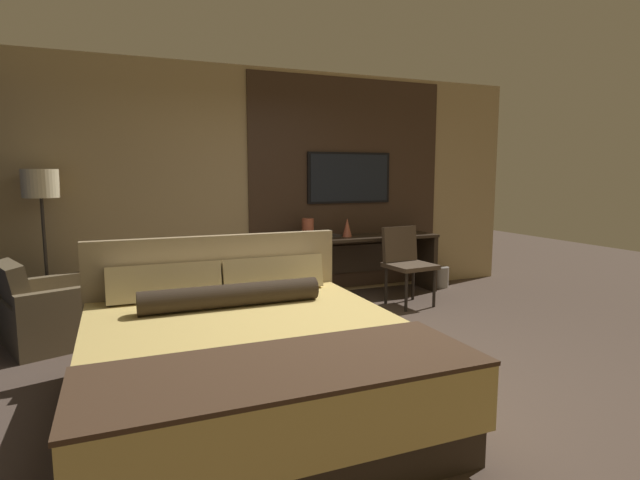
# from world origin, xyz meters

# --- Properties ---
(ground_plane) EXTENTS (16.00, 16.00, 0.00)m
(ground_plane) POSITION_xyz_m (0.00, 0.00, 0.00)
(ground_plane) COLOR #4C3D33
(wall_back_tv_panel) EXTENTS (7.20, 0.09, 2.80)m
(wall_back_tv_panel) POSITION_xyz_m (0.18, 2.59, 1.40)
(wall_back_tv_panel) COLOR tan
(wall_back_tv_panel) RESTS_ON ground_plane
(bed) EXTENTS (2.07, 2.25, 1.04)m
(bed) POSITION_xyz_m (-0.87, -0.23, 0.33)
(bed) COLOR #33281E
(bed) RESTS_ON ground_plane
(desk) EXTENTS (2.14, 0.50, 0.76)m
(desk) POSITION_xyz_m (1.17, 2.32, 0.53)
(desk) COLOR #2D2319
(desk) RESTS_ON ground_plane
(tv) EXTENTS (1.15, 0.04, 0.65)m
(tv) POSITION_xyz_m (1.17, 2.52, 1.49)
(tv) COLOR black
(desk_chair) EXTENTS (0.56, 0.55, 0.92)m
(desk_chair) POSITION_xyz_m (1.52, 1.69, 0.56)
(desk_chair) COLOR #4C3D2D
(desk_chair) RESTS_ON ground_plane
(armchair_by_window) EXTENTS (0.98, 1.00, 0.80)m
(armchair_by_window) POSITION_xyz_m (-2.23, 1.68, 0.27)
(armchair_by_window) COLOR brown
(armchair_by_window) RESTS_ON ground_plane
(floor_lamp) EXTENTS (0.34, 0.34, 1.59)m
(floor_lamp) POSITION_xyz_m (-2.31, 2.29, 1.33)
(floor_lamp) COLOR #282623
(floor_lamp) RESTS_ON ground_plane
(vase_tall) EXTENTS (0.12, 0.12, 0.23)m
(vase_tall) POSITION_xyz_m (1.05, 2.31, 0.88)
(vase_tall) COLOR #B2563D
(vase_tall) RESTS_ON desk
(vase_short) EXTENTS (0.14, 0.14, 0.25)m
(vase_short) POSITION_xyz_m (0.51, 2.30, 0.88)
(vase_short) COLOR #B2563D
(vase_short) RESTS_ON desk
(book) EXTENTS (0.25, 0.21, 0.03)m
(book) POSITION_xyz_m (0.84, 2.34, 0.77)
(book) COLOR #332D28
(book) RESTS_ON desk
(waste_bin) EXTENTS (0.22, 0.22, 0.28)m
(waste_bin) POSITION_xyz_m (2.45, 2.27, 0.14)
(waste_bin) COLOR gray
(waste_bin) RESTS_ON ground_plane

